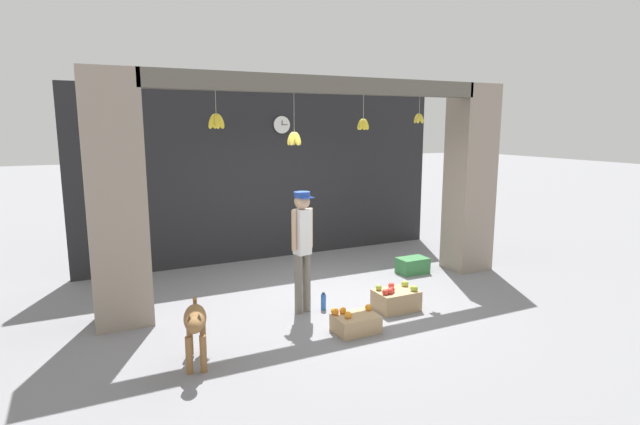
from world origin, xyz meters
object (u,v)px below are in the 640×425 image
Objects in this scene: dog at (195,323)px; shopkeeper at (302,242)px; water_bottle at (323,302)px; produce_box_green at (413,265)px; fruit_crate_apples at (396,299)px; fruit_crate_oranges at (355,322)px; wall_clock at (282,125)px.

shopkeeper is (1.66, 0.90, 0.53)m from dog.
dog is 3.48× the size of water_bottle.
dog reaches higher than produce_box_green.
shopkeeper reaches higher than fruit_crate_apples.
water_bottle is (-2.18, -0.89, -0.02)m from produce_box_green.
fruit_crate_apples is (0.90, 0.41, 0.03)m from fruit_crate_oranges.
water_bottle is (-0.02, 0.85, -0.00)m from fruit_crate_oranges.
water_bottle is at bearing 91.23° from fruit_crate_oranges.
shopkeeper is 1.56m from fruit_crate_apples.
produce_box_green is at bearing 46.51° from fruit_crate_apples.
water_bottle is (0.30, -0.05, -0.88)m from shopkeeper.
dog is 2.16m from water_bottle.
shopkeeper is at bearing -161.26° from produce_box_green.
fruit_crate_apples is at bearing -25.70° from water_bottle.
shopkeeper is 2.75m from produce_box_green.
shopkeeper is 3.26× the size of produce_box_green.
water_bottle is at bearing 126.15° from dog.
produce_box_green is (1.26, 1.33, -0.02)m from fruit_crate_apples.
fruit_crate_apples is 1.14× the size of produce_box_green.
fruit_crate_oranges reaches higher than produce_box_green.
water_bottle is 0.73× the size of wall_clock.
fruit_crate_oranges is 1.05× the size of produce_box_green.
produce_box_green is 3.55m from wall_clock.
fruit_crate_oranges is 4.53m from wall_clock.
fruit_crate_oranges is 0.92× the size of fruit_crate_apples.
shopkeeper is 6.75× the size of water_bottle.
water_bottle is (-0.92, 0.44, -0.04)m from fruit_crate_apples.
wall_clock reaches higher than fruit_crate_apples.
wall_clock reaches higher than fruit_crate_oranges.
shopkeeper is 1.29m from fruit_crate_oranges.
shopkeeper is 0.93m from water_bottle.
dog is at bearing -171.87° from fruit_crate_apples.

